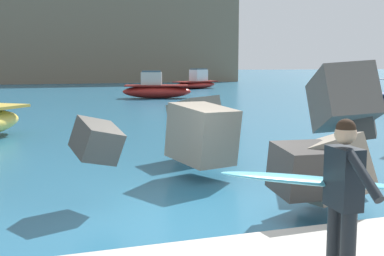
# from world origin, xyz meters

# --- Properties ---
(ground_plane) EXTENTS (400.00, 400.00, 0.00)m
(ground_plane) POSITION_xyz_m (0.00, 0.00, 0.00)
(ground_plane) COLOR #235B7A
(breakwater_jetty) EXTENTS (30.66, 6.81, 2.62)m
(breakwater_jetty) POSITION_xyz_m (3.36, 2.11, 1.19)
(breakwater_jetty) COLOR #605B56
(breakwater_jetty) RESTS_ON ground
(surfer_with_board) EXTENTS (2.11, 1.20, 1.78)m
(surfer_with_board) POSITION_xyz_m (0.27, -3.61, 1.28)
(surfer_with_board) COLOR black
(surfer_with_board) RESTS_ON walkway_path
(boat_near_left) EXTENTS (5.74, 4.31, 2.09)m
(boat_near_left) POSITION_xyz_m (13.68, 40.13, 0.63)
(boat_near_left) COLOR maroon
(boat_near_left) RESTS_ON ground
(boat_near_right) EXTENTS (5.35, 3.01, 2.06)m
(boat_near_right) POSITION_xyz_m (6.19, 27.46, 0.68)
(boat_near_right) COLOR maroon
(boat_near_right) RESTS_ON ground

